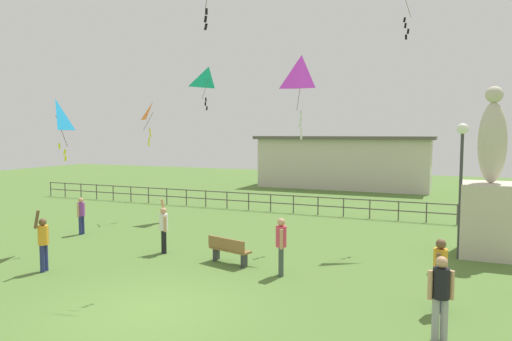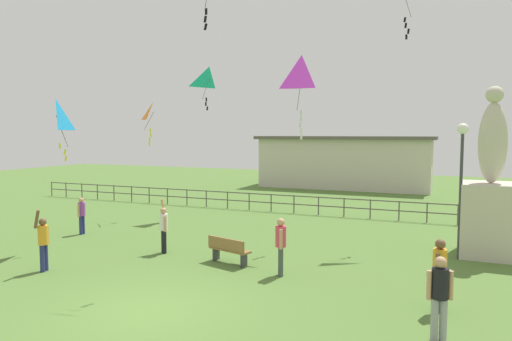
{
  "view_description": "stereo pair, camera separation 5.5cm",
  "coord_description": "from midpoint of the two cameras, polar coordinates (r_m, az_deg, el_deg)",
  "views": [
    {
      "loc": [
        6.4,
        -8.76,
        4.18
      ],
      "look_at": [
        0.02,
        6.42,
        2.84
      ],
      "focal_mm": 32.39,
      "sensor_mm": 36.0,
      "label": 1
    },
    {
      "loc": [
        6.45,
        -8.74,
        4.18
      ],
      "look_at": [
        0.02,
        6.42,
        2.84
      ],
      "focal_mm": 32.39,
      "sensor_mm": 36.0,
      "label": 2
    }
  ],
  "objects": [
    {
      "name": "ground_plane",
      "position": [
        11.63,
        -13.13,
        -16.52
      ],
      "size": [
        80.0,
        80.0,
        0.0
      ],
      "primitive_type": "plane",
      "color": "#517533"
    },
    {
      "name": "statue_monument",
      "position": [
        17.54,
        26.83,
        -3.74
      ],
      "size": [
        1.86,
        1.86,
        5.73
      ],
      "color": "beige",
      "rests_on": "ground_plane"
    },
    {
      "name": "lamppost",
      "position": [
        16.51,
        23.95,
        1.08
      ],
      "size": [
        0.36,
        0.36,
        4.5
      ],
      "color": "#38383D",
      "rests_on": "ground_plane"
    },
    {
      "name": "park_bench",
      "position": [
        14.98,
        -3.52,
        -9.72
      ],
      "size": [
        1.55,
        0.81,
        0.85
      ],
      "color": "olive",
      "rests_on": "ground_plane"
    },
    {
      "name": "person_0",
      "position": [
        16.47,
        -11.43,
        -6.78
      ],
      "size": [
        0.41,
        0.44,
        1.88
      ],
      "color": "black",
      "rests_on": "ground_plane"
    },
    {
      "name": "person_1",
      "position": [
        10.22,
        21.7,
        -13.82
      ],
      "size": [
        0.5,
        0.32,
        1.73
      ],
      "color": "#99999E",
      "rests_on": "ground_plane"
    },
    {
      "name": "person_2",
      "position": [
        11.82,
        21.66,
        -11.33
      ],
      "size": [
        0.32,
        0.51,
        1.72
      ],
      "color": "navy",
      "rests_on": "ground_plane"
    },
    {
      "name": "person_3",
      "position": [
        15.45,
        -24.88,
        -7.81
      ],
      "size": [
        0.3,
        0.52,
        1.91
      ],
      "color": "navy",
      "rests_on": "ground_plane"
    },
    {
      "name": "person_5",
      "position": [
        20.42,
        -20.85,
        -4.96
      ],
      "size": [
        0.28,
        0.46,
        1.53
      ],
      "color": "navy",
      "rests_on": "ground_plane"
    },
    {
      "name": "person_7",
      "position": [
        13.66,
        3.0,
        -8.9
      ],
      "size": [
        0.32,
        0.49,
        1.71
      ],
      "color": "#3F4C47",
      "rests_on": "ground_plane"
    },
    {
      "name": "kite_1",
      "position": [
        17.95,
        -23.54,
        6.12
      ],
      "size": [
        0.74,
        1.1,
        2.19
      ],
      "color": "#198CD1"
    },
    {
      "name": "kite_3",
      "position": [
        23.37,
        -12.67,
        6.9
      ],
      "size": [
        1.01,
        0.98,
        2.13
      ],
      "color": "orange"
    },
    {
      "name": "kite_6",
      "position": [
        17.52,
        5.54,
        11.23
      ],
      "size": [
        1.04,
        1.38,
        3.01
      ],
      "color": "#B22DB2"
    },
    {
      "name": "kite_8",
      "position": [
        23.31,
        -5.92,
        11.15
      ],
      "size": [
        1.11,
        1.32,
        2.05
      ],
      "color": "#19B2B2"
    },
    {
      "name": "waterfront_railing",
      "position": [
        24.0,
        6.17,
        -3.91
      ],
      "size": [
        36.01,
        0.06,
        0.95
      ],
      "color": "#4C4742",
      "rests_on": "ground_plane"
    },
    {
      "name": "pavilion_building",
      "position": [
        35.61,
        10.64,
        1.06
      ],
      "size": [
        13.15,
        4.1,
        3.95
      ],
      "color": "beige",
      "rests_on": "ground_plane"
    }
  ]
}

